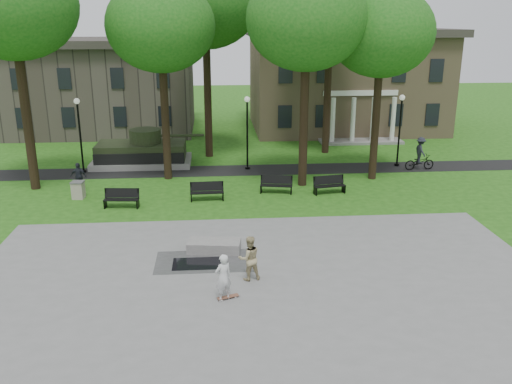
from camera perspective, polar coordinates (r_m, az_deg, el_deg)
The scene contains 27 objects.
ground at distance 23.80m, azimuth -0.21°, elevation -5.39°, with size 120.00×120.00×0.00m, color #1F4F12.
plaza at distance 19.31m, azimuth 0.92°, elevation -11.17°, with size 22.00×16.00×0.02m, color gray.
footpath at distance 35.13m, azimuth -1.69°, elevation 2.30°, with size 44.00×2.60×0.01m, color black.
building_right at distance 49.48m, azimuth 9.30°, elevation 11.69°, with size 17.00×12.00×8.60m.
building_left at distance 49.56m, azimuth -15.64°, elevation 10.42°, with size 15.00×10.00×7.20m, color #4C443D.
tree_0 at distance 32.53m, azimuth -24.28°, elevation 17.46°, with size 6.80×6.80×12.97m.
tree_1 at distance 32.46m, azimuth -10.01°, elevation 16.78°, with size 6.20×6.20×11.63m.
tree_2 at distance 30.76m, azimuth 5.34°, elevation 17.60°, with size 6.60×6.60×12.16m.
tree_3 at distance 32.79m, azimuth 13.09°, elevation 15.98°, with size 6.00×6.00×11.19m.
tree_4 at distance 37.85m, azimuth -5.37°, elevation 19.23°, with size 7.20×7.20×13.50m.
tree_5 at distance 39.19m, azimuth 7.85°, elevation 18.04°, with size 6.40×6.40×12.44m.
lamp_left at distance 35.75m, azimuth -18.08°, elevation 6.29°, with size 0.36×0.36×4.73m.
lamp_mid at distance 34.82m, azimuth -0.93°, elevation 6.87°, with size 0.36×0.36×4.73m.
lamp_right at distance 36.81m, azimuth 14.92°, elevation 6.87°, with size 0.36×0.36×4.73m.
tank_monument at distance 37.14m, azimuth -11.89°, elevation 4.12°, with size 7.45×3.40×2.40m.
puddle at distance 21.95m, azimuth -5.89°, elevation -7.50°, with size 2.20×1.20×0.00m, color black.
concrete_block at distance 22.95m, azimuth -4.44°, elevation -5.68°, with size 2.20×1.00×0.45m, color gray.
skateboard at distance 19.32m, azimuth -2.97°, elevation -11.03°, with size 0.78×0.20×0.07m, color brown.
skateboarder at distance 18.88m, azimuth -3.47°, elevation -8.95°, with size 0.62×0.41×1.71m, color silver.
friend_watching at distance 20.24m, azimuth -0.72°, elevation -6.97°, with size 0.84×0.66×1.73m, color tan.
pedestrian_walker at distance 32.39m, azimuth -18.18°, elevation 1.55°, with size 0.95×0.40×1.63m, color #21232C.
cyclist at distance 36.63m, azimuth 16.87°, elevation 3.59°, with size 1.99×1.14×2.15m.
park_bench_0 at distance 28.89m, azimuth -13.98°, elevation -0.59°, with size 1.84×0.70×1.00m.
park_bench_1 at distance 29.30m, azimuth -5.18°, elevation 0.13°, with size 1.81×0.58×1.00m.
park_bench_2 at distance 30.42m, azimuth 2.12°, elevation 0.86°, with size 1.85×0.87×1.00m.
park_bench_3 at distance 30.62m, azimuth 7.73°, elevation 0.81°, with size 1.85×0.84×1.00m.
trash_bin at distance 31.03m, azimuth -18.21°, elevation 0.22°, with size 0.72×0.72×0.96m.
Camera 1 is at (-1.64, -21.83, 9.33)m, focal length 38.00 mm.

